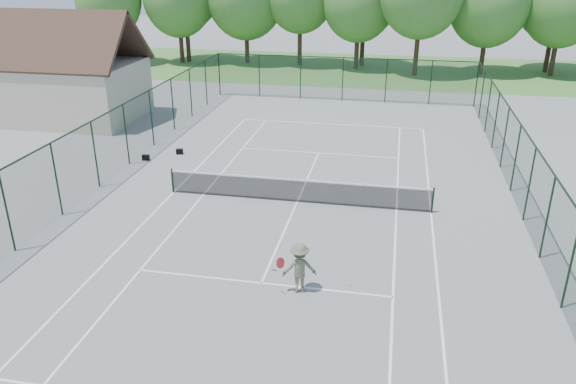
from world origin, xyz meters
name	(u,v)px	position (x,y,z in m)	size (l,w,h in m)	color
ground	(297,202)	(0.00, 0.00, 0.00)	(140.00, 140.00, 0.00)	gray
grass_far	(356,69)	(0.00, 30.00, 0.01)	(80.00, 16.00, 0.01)	#4C7F38
court_lines	(297,202)	(0.00, 0.00, 0.00)	(11.05, 23.85, 0.01)	white
tennis_net	(297,189)	(0.00, 0.00, 0.58)	(11.08, 0.08, 1.10)	black
fence_enclosure	(297,167)	(0.00, 0.00, 1.56)	(18.05, 36.05, 3.02)	#183821
utility_building	(68,69)	(-16.00, 10.00, 3.12)	(8.60, 6.27, 6.63)	beige
sports_bag_a	(146,158)	(-8.41, 3.64, 0.14)	(0.35, 0.21, 0.28)	black
sports_bag_b	(180,152)	(-7.08, 4.85, 0.14)	(0.36, 0.22, 0.28)	black
tennis_player	(299,268)	(1.25, -6.60, 0.82)	(2.18, 0.94, 1.63)	#5E6347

